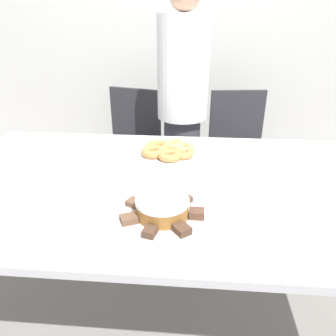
{
  "coord_description": "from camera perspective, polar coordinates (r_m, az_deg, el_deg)",
  "views": [
    {
      "loc": [
        0.15,
        -1.21,
        1.4
      ],
      "look_at": [
        0.05,
        0.01,
        0.8
      ],
      "focal_mm": 35.0,
      "sensor_mm": 36.0,
      "label": 1
    }
  ],
  "objects": [
    {
      "name": "person_standing",
      "position": [
        2.12,
        2.53,
        10.24
      ],
      "size": [
        0.32,
        0.32,
        1.56
      ],
      "color": "#383842",
      "rests_on": "ground_plane"
    },
    {
      "name": "donut_0",
      "position": [
        1.62,
        0.7,
        3.05
      ],
      "size": [
        0.1,
        0.1,
        0.03
      ],
      "color": "#D18E4C",
      "rests_on": "plate_donuts"
    },
    {
      "name": "donut_6",
      "position": [
        1.67,
        -1.82,
        3.86
      ],
      "size": [
        0.13,
        0.13,
        0.03
      ],
      "color": "tan",
      "rests_on": "plate_donuts"
    },
    {
      "name": "lamington_1",
      "position": [
        1.2,
        -5.82,
        -6.06
      ],
      "size": [
        0.07,
        0.07,
        0.02
      ],
      "rotation": [
        0.0,
        0.0,
        2.67
      ],
      "color": "brown",
      "rests_on": "plate_cake"
    },
    {
      "name": "wall_back",
      "position": [
        2.86,
        1.83,
        24.01
      ],
      "size": [
        8.0,
        0.05,
        2.6
      ],
      "color": "silver",
      "rests_on": "ground_plane"
    },
    {
      "name": "office_chair_left",
      "position": [
        2.46,
        -6.81,
        2.25
      ],
      "size": [
        0.54,
        0.54,
        0.88
      ],
      "rotation": [
        0.0,
        0.0,
        -0.26
      ],
      "color": "black",
      "rests_on": "ground_plane"
    },
    {
      "name": "donut_2",
      "position": [
        1.55,
        0.26,
        2.17
      ],
      "size": [
        0.11,
        0.11,
        0.04
      ],
      "color": "#D18E4C",
      "rests_on": "plate_donuts"
    },
    {
      "name": "lamington_0",
      "position": [
        1.24,
        -1.59,
        -4.62
      ],
      "size": [
        0.05,
        0.06,
        0.03
      ],
      "rotation": [
        0.0,
        0.0,
        1.78
      ],
      "color": "brown",
      "rests_on": "plate_cake"
    },
    {
      "name": "plate_donuts",
      "position": [
        1.63,
        0.7,
        2.43
      ],
      "size": [
        0.33,
        0.33,
        0.01
      ],
      "color": "white",
      "rests_on": "table"
    },
    {
      "name": "ground_plane",
      "position": [
        1.85,
        -1.75,
        -22.97
      ],
      "size": [
        12.0,
        12.0,
        0.0
      ],
      "primitive_type": "plane",
      "color": "gray"
    },
    {
      "name": "lamington_6",
      "position": [
        1.22,
        3.0,
        -5.51
      ],
      "size": [
        0.06,
        0.06,
        0.02
      ],
      "rotation": [
        0.0,
        0.0,
        7.16
      ],
      "color": "brown",
      "rests_on": "plate_cake"
    },
    {
      "name": "lamington_3",
      "position": [
        1.05,
        -3.2,
        -11.04
      ],
      "size": [
        0.05,
        0.05,
        0.02
      ],
      "rotation": [
        0.0,
        0.0,
        4.47
      ],
      "color": "#513828",
      "rests_on": "plate_cake"
    },
    {
      "name": "donut_4",
      "position": [
        1.64,
        2.8,
        3.53
      ],
      "size": [
        0.11,
        0.11,
        0.04
      ],
      "color": "#E5AD66",
      "rests_on": "plate_donuts"
    },
    {
      "name": "office_chair_right",
      "position": [
        2.44,
        12.1,
        1.6
      ],
      "size": [
        0.49,
        0.49,
        0.88
      ],
      "rotation": [
        0.0,
        0.0,
        0.12
      ],
      "color": "black",
      "rests_on": "ground_plane"
    },
    {
      "name": "donut_1",
      "position": [
        1.59,
        -2.59,
        2.84
      ],
      "size": [
        0.12,
        0.12,
        0.04
      ],
      "color": "#D18E4C",
      "rests_on": "plate_donuts"
    },
    {
      "name": "donut_5",
      "position": [
        1.68,
        1.14,
        4.09
      ],
      "size": [
        0.11,
        0.11,
        0.04
      ],
      "color": "#E5AD66",
      "rests_on": "plate_donuts"
    },
    {
      "name": "lamington_4",
      "position": [
        1.06,
        2.45,
        -10.63
      ],
      "size": [
        0.07,
        0.07,
        0.03
      ],
      "rotation": [
        0.0,
        0.0,
        5.37
      ],
      "color": "#513828",
      "rests_on": "plate_cake"
    },
    {
      "name": "frosted_cake",
      "position": [
        1.13,
        -1.01,
        -6.83
      ],
      "size": [
        0.19,
        0.19,
        0.06
      ],
      "color": "#9E662D",
      "rests_on": "plate_cake"
    },
    {
      "name": "lamington_2",
      "position": [
        1.12,
        -6.84,
        -8.81
      ],
      "size": [
        0.07,
        0.07,
        0.02
      ],
      "rotation": [
        0.0,
        0.0,
        3.57
      ],
      "color": "brown",
      "rests_on": "plate_cake"
    },
    {
      "name": "plate_cake",
      "position": [
        1.15,
        -0.99,
        -8.38
      ],
      "size": [
        0.32,
        0.32,
        0.01
      ],
      "color": "white",
      "rests_on": "table"
    },
    {
      "name": "donut_3",
      "position": [
        1.58,
        2.61,
        2.58
      ],
      "size": [
        0.11,
        0.11,
        0.04
      ],
      "color": "#D18E4C",
      "rests_on": "plate_donuts"
    },
    {
      "name": "napkin",
      "position": [
        1.41,
        17.28,
        -2.75
      ],
      "size": [
        0.16,
        0.13,
        0.01
      ],
      "color": "white",
      "rests_on": "table"
    },
    {
      "name": "table",
      "position": [
        1.42,
        -2.11,
        -4.74
      ],
      "size": [
        1.86,
        1.09,
        0.74
      ],
      "color": "silver",
      "rests_on": "ground_plane"
    },
    {
      "name": "lamington_5",
      "position": [
        1.13,
        5.02,
        -7.9
      ],
      "size": [
        0.05,
        0.05,
        0.03
      ],
      "rotation": [
        0.0,
        0.0,
        6.27
      ],
      "color": "brown",
      "rests_on": "plate_cake"
    }
  ]
}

